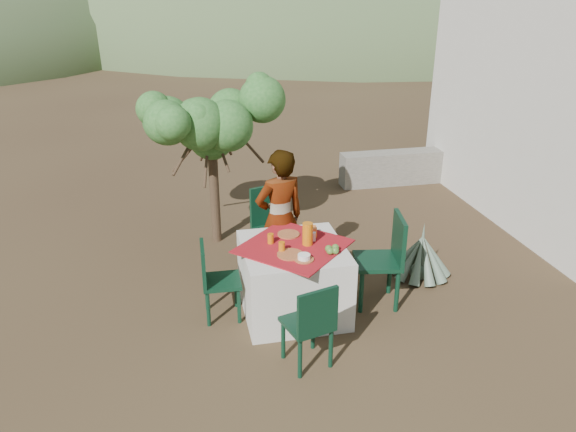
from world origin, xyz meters
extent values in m
plane|color=#382619|center=(0.00, 0.00, 0.00)|extent=(160.00, 160.00, 0.00)
cube|color=white|center=(0.70, -0.10, 0.38)|extent=(1.02, 1.02, 0.75)
cube|color=maroon|center=(0.70, -0.10, 0.76)|extent=(1.30, 1.30, 0.01)
cylinder|color=black|center=(0.59, 0.64, 0.24)|extent=(0.05, 0.05, 0.49)
cylinder|color=black|center=(0.94, 0.76, 0.24)|extent=(0.05, 0.05, 0.49)
cylinder|color=black|center=(0.47, 0.98, 0.24)|extent=(0.05, 0.05, 0.49)
cylinder|color=black|center=(0.82, 1.10, 0.24)|extent=(0.05, 0.05, 0.49)
cube|color=black|center=(0.71, 0.87, 0.49)|extent=(0.58, 0.58, 0.04)
cube|color=black|center=(0.64, 1.06, 0.75)|extent=(0.44, 0.19, 0.48)
cylinder|color=black|center=(0.74, -0.76, 0.21)|extent=(0.04, 0.04, 0.42)
cylinder|color=black|center=(0.44, -0.85, 0.21)|extent=(0.04, 0.04, 0.42)
cylinder|color=black|center=(0.83, -1.07, 0.21)|extent=(0.04, 0.04, 0.42)
cylinder|color=black|center=(0.52, -1.15, 0.21)|extent=(0.04, 0.04, 0.42)
cube|color=black|center=(0.63, -0.96, 0.42)|extent=(0.48, 0.48, 0.04)
cube|color=black|center=(0.68, -1.13, 0.64)|extent=(0.38, 0.14, 0.41)
cylinder|color=black|center=(0.12, -0.20, 0.20)|extent=(0.04, 0.04, 0.41)
cylinder|color=black|center=(0.13, 0.11, 0.20)|extent=(0.04, 0.04, 0.41)
cylinder|color=black|center=(-0.19, -0.19, 0.20)|extent=(0.04, 0.04, 0.41)
cylinder|color=black|center=(-0.18, 0.12, 0.20)|extent=(0.04, 0.04, 0.41)
cube|color=black|center=(-0.03, -0.04, 0.41)|extent=(0.39, 0.39, 0.04)
cube|color=black|center=(-0.20, -0.04, 0.62)|extent=(0.05, 0.38, 0.40)
cylinder|color=black|center=(1.44, 0.10, 0.25)|extent=(0.05, 0.05, 0.49)
cylinder|color=black|center=(1.38, -0.27, 0.25)|extent=(0.05, 0.05, 0.49)
cylinder|color=black|center=(1.81, 0.04, 0.25)|extent=(0.05, 0.05, 0.49)
cylinder|color=black|center=(1.75, -0.33, 0.25)|extent=(0.05, 0.05, 0.49)
cube|color=black|center=(1.60, -0.12, 0.49)|extent=(0.53, 0.53, 0.04)
cube|color=black|center=(1.80, -0.15, 0.76)|extent=(0.12, 0.46, 0.48)
imported|color=#8C6651|center=(0.68, 0.53, 0.79)|extent=(0.66, 0.52, 1.58)
cylinder|color=#4B3725|center=(0.08, 1.79, 0.71)|extent=(0.12, 0.12, 1.41)
sphere|color=#266224|center=(0.08, 1.79, 1.41)|extent=(0.61, 0.61, 0.61)
sphere|color=#266224|center=(0.63, 1.79, 1.57)|extent=(0.57, 0.57, 0.57)
sphere|color=#266224|center=(-0.43, 1.89, 1.52)|extent=(0.53, 0.53, 0.53)
sphere|color=#266224|center=(0.18, 2.34, 1.62)|extent=(0.55, 0.55, 0.55)
sphere|color=#266224|center=(0.13, 1.28, 1.46)|extent=(0.48, 0.48, 0.48)
sphere|color=slate|center=(2.31, 0.32, 0.05)|extent=(0.23, 0.23, 0.23)
cone|color=slate|center=(2.31, 0.32, 0.34)|extent=(0.13, 0.13, 0.67)
cone|color=slate|center=(2.45, 0.28, 0.27)|extent=(0.40, 0.23, 0.57)
cone|color=slate|center=(2.45, 0.37, 0.27)|extent=(0.40, 0.22, 0.57)
cone|color=slate|center=(2.40, 0.44, 0.27)|extent=(0.30, 0.36, 0.58)
cone|color=slate|center=(2.31, 0.47, 0.27)|extent=(0.13, 0.41, 0.56)
cone|color=slate|center=(2.22, 0.45, 0.27)|extent=(0.30, 0.36, 0.58)
cone|color=slate|center=(2.17, 0.37, 0.27)|extent=(0.40, 0.23, 0.57)
cone|color=slate|center=(2.17, 0.28, 0.27)|extent=(0.40, 0.22, 0.57)
cone|color=slate|center=(2.22, 0.20, 0.27)|extent=(0.30, 0.36, 0.58)
cone|color=slate|center=(2.31, 0.17, 0.27)|extent=(0.13, 0.41, 0.56)
cone|color=slate|center=(2.40, 0.20, 0.27)|extent=(0.30, 0.36, 0.58)
cube|color=gray|center=(3.60, 3.40, 0.28)|extent=(2.60, 0.35, 0.55)
ellipsoid|color=#3C512D|center=(12.00, 36.00, 0.00)|extent=(48.00, 48.00, 20.00)
ellipsoid|color=slate|center=(-4.00, 52.00, 0.00)|extent=(60.00, 60.00, 24.00)
ellipsoid|color=slate|center=(28.00, 46.00, 0.00)|extent=(36.00, 36.00, 14.00)
cylinder|color=brown|center=(0.70, 0.16, 0.77)|extent=(0.23, 0.23, 0.01)
cylinder|color=brown|center=(0.62, -0.30, 0.77)|extent=(0.26, 0.26, 0.01)
cylinder|color=orange|center=(0.48, 0.00, 0.81)|extent=(0.06, 0.06, 0.10)
cylinder|color=orange|center=(0.56, -0.20, 0.81)|extent=(0.06, 0.06, 0.10)
cylinder|color=orange|center=(0.84, -0.10, 0.88)|extent=(0.11, 0.11, 0.23)
cylinder|color=brown|center=(0.73, -0.42, 0.77)|extent=(0.19, 0.19, 0.01)
cylinder|color=white|center=(0.73, -0.42, 0.80)|extent=(0.12, 0.12, 0.04)
cylinder|color=orange|center=(0.95, 0.05, 0.82)|extent=(0.07, 0.07, 0.11)
cylinder|color=orange|center=(0.97, 0.14, 0.81)|extent=(0.06, 0.06, 0.09)
cube|color=white|center=(0.91, -0.03, 0.81)|extent=(0.08, 0.06, 0.09)
sphere|color=#4E7D2D|center=(1.00, -0.31, 0.80)|extent=(0.07, 0.07, 0.07)
sphere|color=#4E7D2D|center=(1.07, -0.30, 0.80)|extent=(0.07, 0.07, 0.07)
sphere|color=#4E7D2D|center=(1.05, -0.36, 0.80)|extent=(0.07, 0.07, 0.07)
sphere|color=#4E7D2D|center=(1.00, -0.36, 0.80)|extent=(0.07, 0.07, 0.07)
camera|label=1|loc=(-0.40, -5.01, 3.25)|focal=35.00mm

